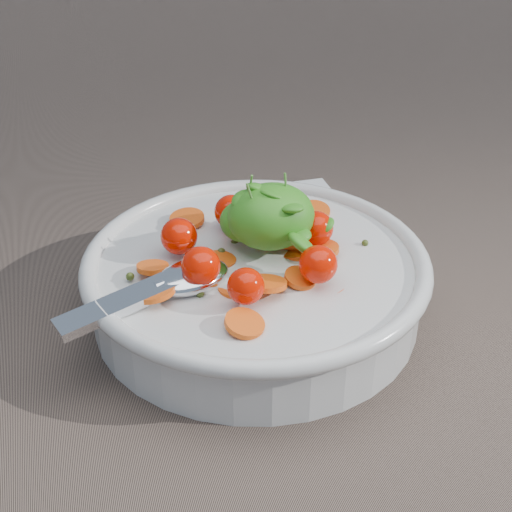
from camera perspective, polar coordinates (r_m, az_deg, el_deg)
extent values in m
plane|color=#756154|center=(0.64, 1.41, -4.36)|extent=(6.00, 6.00, 0.00)
cylinder|color=silver|center=(0.63, 0.00, -2.47)|extent=(0.28, 0.28, 0.05)
torus|color=silver|center=(0.61, 0.00, -0.36)|extent=(0.30, 0.30, 0.02)
cylinder|color=silver|center=(0.64, 0.00, -4.25)|extent=(0.14, 0.14, 0.01)
cylinder|color=brown|center=(0.63, 0.00, -2.47)|extent=(0.26, 0.26, 0.04)
cylinder|color=#FF6115|center=(0.61, -2.89, -0.34)|extent=(0.03, 0.03, 0.01)
cylinder|color=#FF6115|center=(0.58, -1.36, -2.85)|extent=(0.05, 0.05, 0.01)
cylinder|color=#FF6115|center=(0.58, 5.62, -2.51)|extent=(0.04, 0.04, 0.01)
cylinder|color=#FF6115|center=(0.59, -8.27, -0.90)|extent=(0.04, 0.04, 0.01)
cylinder|color=#FF6115|center=(0.62, 5.09, 0.54)|extent=(0.05, 0.05, 0.01)
cylinder|color=#FF6115|center=(0.66, 3.33, 3.11)|extent=(0.04, 0.04, 0.01)
cylinder|color=#FF6115|center=(0.57, 0.69, -2.21)|extent=(0.04, 0.04, 0.02)
cylinder|color=#FF6115|center=(0.67, -5.48, 2.55)|extent=(0.04, 0.04, 0.01)
cylinder|color=#FF6115|center=(0.64, 0.79, 1.38)|extent=(0.03, 0.03, 0.01)
cylinder|color=#FF6115|center=(0.56, -8.11, -2.83)|extent=(0.04, 0.04, 0.01)
cylinder|color=#FF6115|center=(0.68, 0.21, 3.89)|extent=(0.04, 0.04, 0.01)
cylinder|color=#FF6115|center=(0.58, 3.56, -1.76)|extent=(0.03, 0.03, 0.01)
cylinder|color=#FF6115|center=(0.58, -4.94, -1.69)|extent=(0.04, 0.04, 0.01)
cylinder|color=#FF6115|center=(0.67, -5.54, 2.99)|extent=(0.04, 0.04, 0.01)
cylinder|color=#FF6115|center=(0.69, 4.28, 3.40)|extent=(0.04, 0.04, 0.01)
cylinder|color=#FF6115|center=(0.62, 3.50, 0.44)|extent=(0.04, 0.04, 0.02)
cylinder|color=#FF6115|center=(0.68, 4.66, 3.57)|extent=(0.04, 0.04, 0.01)
cylinder|color=#FF6115|center=(0.53, -0.92, -5.42)|extent=(0.04, 0.04, 0.01)
cylinder|color=#FF6115|center=(0.64, 3.36, 1.14)|extent=(0.05, 0.05, 0.02)
sphere|color=#3B4818|center=(0.65, -6.26, 2.12)|extent=(0.01, 0.01, 0.01)
sphere|color=#3B4818|center=(0.57, -4.50, -2.97)|extent=(0.01, 0.01, 0.01)
sphere|color=#3B4818|center=(0.64, 0.62, 1.69)|extent=(0.01, 0.01, 0.01)
sphere|color=#3B4818|center=(0.59, -10.05, -1.63)|extent=(0.01, 0.01, 0.01)
sphere|color=#3B4818|center=(0.64, 8.72, 1.04)|extent=(0.01, 0.01, 0.01)
sphere|color=#3B4818|center=(0.63, 2.51, 0.70)|extent=(0.01, 0.01, 0.01)
sphere|color=#3B4818|center=(0.69, 1.88, 3.65)|extent=(0.01, 0.01, 0.01)
sphere|color=#3B4818|center=(0.64, -1.72, 0.99)|extent=(0.01, 0.01, 0.01)
sphere|color=#3B4818|center=(0.65, -5.55, 2.06)|extent=(0.01, 0.01, 0.01)
sphere|color=#3B4818|center=(0.57, -4.42, -2.77)|extent=(0.01, 0.01, 0.01)
sphere|color=#3B4818|center=(0.62, -2.79, 0.33)|extent=(0.01, 0.01, 0.01)
sphere|color=#3B4818|center=(0.68, 0.37, 3.95)|extent=(0.01, 0.01, 0.01)
sphere|color=red|center=(0.62, 4.83, 2.22)|extent=(0.03, 0.03, 0.03)
sphere|color=red|center=(0.65, 2.28, 3.77)|extent=(0.03, 0.03, 0.03)
sphere|color=red|center=(0.65, -2.00, 3.57)|extent=(0.03, 0.03, 0.03)
sphere|color=red|center=(0.61, -6.18, 1.58)|extent=(0.03, 0.03, 0.03)
sphere|color=red|center=(0.57, -4.44, -0.80)|extent=(0.03, 0.03, 0.03)
sphere|color=red|center=(0.54, -0.82, -2.44)|extent=(0.03, 0.03, 0.03)
sphere|color=red|center=(0.57, 5.00, -0.67)|extent=(0.03, 0.03, 0.03)
ellipsoid|color=#398E20|center=(0.61, 1.21, 3.20)|extent=(0.08, 0.07, 0.06)
ellipsoid|color=#398E20|center=(0.62, -0.91, 2.81)|extent=(0.04, 0.04, 0.03)
ellipsoid|color=#398E20|center=(0.60, 0.10, 5.42)|extent=(0.03, 0.03, 0.02)
ellipsoid|color=#398E20|center=(0.60, -0.51, 4.62)|extent=(0.03, 0.03, 0.02)
ellipsoid|color=#398E20|center=(0.60, 2.63, 3.12)|extent=(0.03, 0.03, 0.01)
ellipsoid|color=#398E20|center=(0.61, -1.12, 2.99)|extent=(0.03, 0.03, 0.02)
ellipsoid|color=#398E20|center=(0.59, 3.49, 1.76)|extent=(0.03, 0.03, 0.01)
ellipsoid|color=#398E20|center=(0.61, 1.28, 4.69)|extent=(0.03, 0.03, 0.01)
ellipsoid|color=#398E20|center=(0.59, 1.39, 4.86)|extent=(0.03, 0.04, 0.02)
ellipsoid|color=#398E20|center=(0.62, 5.65, 2.46)|extent=(0.02, 0.02, 0.02)
ellipsoid|color=#398E20|center=(0.60, 1.17, 4.77)|extent=(0.03, 0.03, 0.01)
ellipsoid|color=#398E20|center=(0.61, 1.47, 4.87)|extent=(0.03, 0.03, 0.03)
ellipsoid|color=#398E20|center=(0.61, 2.35, 3.56)|extent=(0.02, 0.02, 0.02)
ellipsoid|color=#398E20|center=(0.59, 2.55, 4.23)|extent=(0.03, 0.03, 0.02)
ellipsoid|color=#398E20|center=(0.61, -0.74, 3.94)|extent=(0.03, 0.03, 0.02)
ellipsoid|color=#398E20|center=(0.59, 2.58, 2.32)|extent=(0.03, 0.03, 0.03)
ellipsoid|color=#398E20|center=(0.58, 3.69, 0.97)|extent=(0.03, 0.04, 0.03)
ellipsoid|color=#398E20|center=(0.60, 0.99, 5.01)|extent=(0.04, 0.04, 0.02)
ellipsoid|color=#398E20|center=(0.62, 2.41, 4.64)|extent=(0.03, 0.03, 0.02)
ellipsoid|color=#398E20|center=(0.60, -1.07, 4.56)|extent=(0.03, 0.03, 0.02)
ellipsoid|color=#398E20|center=(0.58, 2.89, 3.85)|extent=(0.03, 0.03, 0.01)
ellipsoid|color=#398E20|center=(0.63, 2.52, 4.53)|extent=(0.04, 0.04, 0.02)
ellipsoid|color=#398E20|center=(0.62, 1.00, 4.14)|extent=(0.03, 0.03, 0.03)
ellipsoid|color=#398E20|center=(0.61, 0.61, 4.36)|extent=(0.02, 0.02, 0.02)
cylinder|color=#4C8C33|center=(0.59, -0.07, 3.82)|extent=(0.02, 0.00, 0.05)
cylinder|color=#4C8C33|center=(0.61, -0.60, 4.75)|extent=(0.00, 0.02, 0.05)
cylinder|color=#4C8C33|center=(0.60, 2.48, 4.45)|extent=(0.00, 0.01, 0.05)
ellipsoid|color=silver|center=(0.58, -5.19, -1.67)|extent=(0.08, 0.06, 0.02)
cube|color=silver|center=(0.56, -9.77, -3.34)|extent=(0.13, 0.06, 0.02)
cylinder|color=silver|center=(0.57, -6.99, -2.22)|extent=(0.03, 0.02, 0.01)
cube|color=silver|center=(0.80, 2.03, 3.62)|extent=(0.14, 0.13, 0.01)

